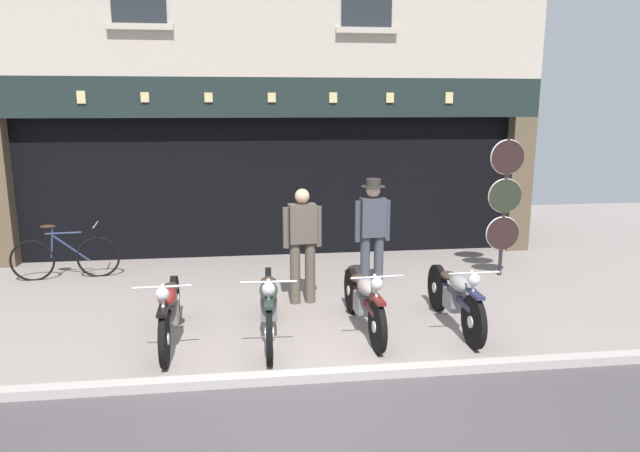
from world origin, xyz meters
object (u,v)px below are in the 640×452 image
(motorcycle_left, at_px, (169,310))
(motorcycle_center, at_px, (364,299))
(salesman_left, at_px, (302,240))
(leaning_bicycle, at_px, (65,257))
(motorcycle_center_right, at_px, (455,296))
(advert_board_near, at_px, (164,174))
(tyre_sign_pole, at_px, (505,197))
(motorcycle_center_left, at_px, (269,304))
(shopkeeper_center, at_px, (372,227))

(motorcycle_left, height_order, motorcycle_center, motorcycle_left)
(motorcycle_left, height_order, salesman_left, salesman_left)
(motorcycle_center, distance_m, leaning_bicycle, 5.27)
(motorcycle_center_right, xyz_separation_m, salesman_left, (-1.84, 1.21, 0.50))
(motorcycle_left, height_order, advert_board_near, advert_board_near)
(motorcycle_left, relative_size, leaning_bicycle, 1.15)
(motorcycle_center, relative_size, salesman_left, 1.18)
(salesman_left, bearing_deg, tyre_sign_pole, -170.09)
(motorcycle_center_left, relative_size, tyre_sign_pole, 0.93)
(tyre_sign_pole, distance_m, advert_board_near, 6.04)
(motorcycle_left, distance_m, motorcycle_center, 2.39)
(motorcycle_center_left, bearing_deg, salesman_left, -111.49)
(shopkeeper_center, relative_size, tyre_sign_pole, 0.75)
(motorcycle_center_right, distance_m, tyre_sign_pole, 2.83)
(motorcycle_center_left, relative_size, leaning_bicycle, 1.25)
(motorcycle_center, distance_m, shopkeeper_center, 1.88)
(motorcycle_center, xyz_separation_m, advert_board_near, (-2.93, 4.05, 1.16))
(motorcycle_left, relative_size, motorcycle_center_right, 1.01)
(motorcycle_center, height_order, salesman_left, salesman_left)
(motorcycle_left, relative_size, tyre_sign_pole, 0.86)
(motorcycle_center_left, relative_size, motorcycle_center, 1.08)
(tyre_sign_pole, relative_size, advert_board_near, 2.47)
(motorcycle_center, bearing_deg, salesman_left, -62.74)
(motorcycle_center_left, relative_size, shopkeeper_center, 1.23)
(motorcycle_center_left, xyz_separation_m, motorcycle_center_right, (2.38, 0.03, -0.01))
(motorcycle_center_left, height_order, tyre_sign_pole, tyre_sign_pole)
(motorcycle_center_left, bearing_deg, tyre_sign_pole, -149.30)
(shopkeeper_center, relative_size, leaning_bicycle, 1.01)
(motorcycle_center_left, bearing_deg, motorcycle_center_right, -177.30)
(motorcycle_center, relative_size, shopkeeper_center, 1.14)
(motorcycle_center, distance_m, salesman_left, 1.44)
(motorcycle_center_right, relative_size, tyre_sign_pole, 0.85)
(salesman_left, distance_m, shopkeeper_center, 1.28)
(motorcycle_center_left, xyz_separation_m, motorcycle_center, (1.20, 0.08, -0.02))
(motorcycle_center, distance_m, tyre_sign_pole, 3.60)
(motorcycle_center_right, height_order, advert_board_near, advert_board_near)
(salesman_left, relative_size, leaning_bicycle, 0.98)
(motorcycle_left, height_order, shopkeeper_center, shopkeeper_center)
(motorcycle_center_left, distance_m, tyre_sign_pole, 4.62)
(leaning_bicycle, bearing_deg, advert_board_near, 123.18)
(salesman_left, height_order, leaning_bicycle, salesman_left)
(shopkeeper_center, bearing_deg, tyre_sign_pole, -174.51)
(motorcycle_left, bearing_deg, motorcycle_center_right, 178.49)
(motorcycle_center_left, bearing_deg, leaning_bicycle, -40.21)
(motorcycle_center_left, height_order, shopkeeper_center, shopkeeper_center)
(motorcycle_left, xyz_separation_m, advert_board_near, (-0.54, 4.12, 1.16))
(shopkeeper_center, xyz_separation_m, advert_board_near, (-3.41, 2.32, 0.61))
(salesman_left, relative_size, tyre_sign_pole, 0.73)
(motorcycle_center_right, xyz_separation_m, tyre_sign_pole, (1.60, 2.15, 0.91))
(motorcycle_center_left, relative_size, advert_board_near, 2.29)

